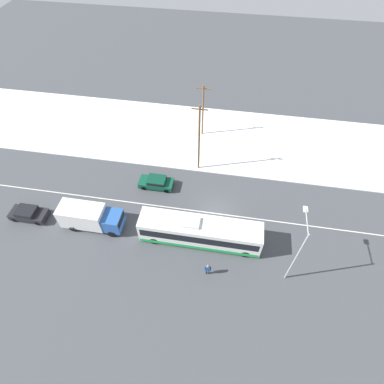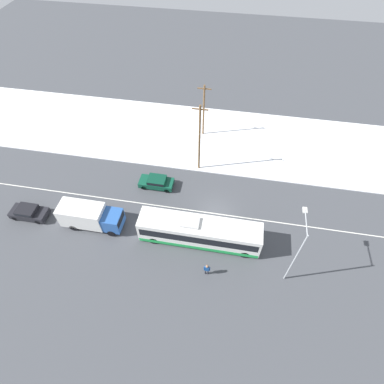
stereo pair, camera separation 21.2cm
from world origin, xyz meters
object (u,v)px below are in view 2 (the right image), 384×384
(box_truck, at_px, (90,216))
(utility_pole_roadside, at_px, (199,139))
(city_bus, at_px, (199,232))
(utility_pole_snowlot, at_px, (204,110))
(pedestrian_at_stop, at_px, (207,269))
(streetlamp, at_px, (298,248))
(sedan_car, at_px, (157,182))
(parked_car_near_truck, at_px, (28,212))

(box_truck, bearing_deg, utility_pole_roadside, 46.18)
(city_bus, xyz_separation_m, utility_pole_snowlot, (-2.21, 17.45, 2.46))
(pedestrian_at_stop, height_order, streetlamp, streetlamp)
(sedan_car, distance_m, streetlamp, 18.08)
(city_bus, bearing_deg, box_truck, -179.89)
(box_truck, bearing_deg, city_bus, 0.11)
(box_truck, height_order, utility_pole_roadside, utility_pole_roadside)
(parked_car_near_truck, bearing_deg, pedestrian_at_stop, -9.58)
(city_bus, bearing_deg, utility_pole_roadside, 99.24)
(sedan_car, xyz_separation_m, pedestrian_at_stop, (7.61, -10.32, 0.33))
(city_bus, height_order, pedestrian_at_stop, city_bus)
(parked_car_near_truck, bearing_deg, sedan_car, 27.82)
(utility_pole_roadside, bearing_deg, streetlamp, -50.51)
(city_bus, height_order, utility_pole_snowlot, utility_pole_snowlot)
(city_bus, xyz_separation_m, sedan_car, (-6.30, 6.68, -0.85))
(utility_pole_snowlot, bearing_deg, streetlamp, -60.72)
(city_bus, relative_size, box_truck, 1.87)
(pedestrian_at_stop, xyz_separation_m, utility_pole_snowlot, (-3.52, 21.09, 2.99))
(parked_car_near_truck, bearing_deg, utility_pole_snowlot, 45.91)
(city_bus, relative_size, parked_car_near_truck, 3.07)
(box_truck, relative_size, utility_pole_roadside, 0.71)
(pedestrian_at_stop, distance_m, utility_pole_roadside, 15.03)
(parked_car_near_truck, relative_size, streetlamp, 0.51)
(parked_car_near_truck, height_order, utility_pole_roadside, utility_pole_roadside)
(sedan_car, distance_m, utility_pole_roadside, 7.32)
(streetlamp, distance_m, utility_pole_roadside, 16.59)
(parked_car_near_truck, xyz_separation_m, utility_pole_roadside, (17.56, 10.73, 4.16))
(city_bus, distance_m, utility_pole_snowlot, 17.76)
(city_bus, bearing_deg, utility_pole_snowlot, 97.22)
(utility_pole_roadside, bearing_deg, box_truck, -133.82)
(sedan_car, bearing_deg, pedestrian_at_stop, 126.39)
(city_bus, distance_m, pedestrian_at_stop, 3.90)
(pedestrian_at_stop, distance_m, utility_pole_snowlot, 21.59)
(parked_car_near_truck, height_order, pedestrian_at_stop, pedestrian_at_stop)
(box_truck, distance_m, utility_pole_roadside, 15.04)
(sedan_car, distance_m, parked_car_near_truck, 14.68)
(box_truck, height_order, streetlamp, streetlamp)
(pedestrian_at_stop, height_order, utility_pole_roadside, utility_pole_roadside)
(parked_car_near_truck, distance_m, streetlamp, 28.50)
(sedan_car, bearing_deg, streetlamp, 149.46)
(box_truck, bearing_deg, streetlamp, -6.12)
(sedan_car, height_order, pedestrian_at_stop, pedestrian_at_stop)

